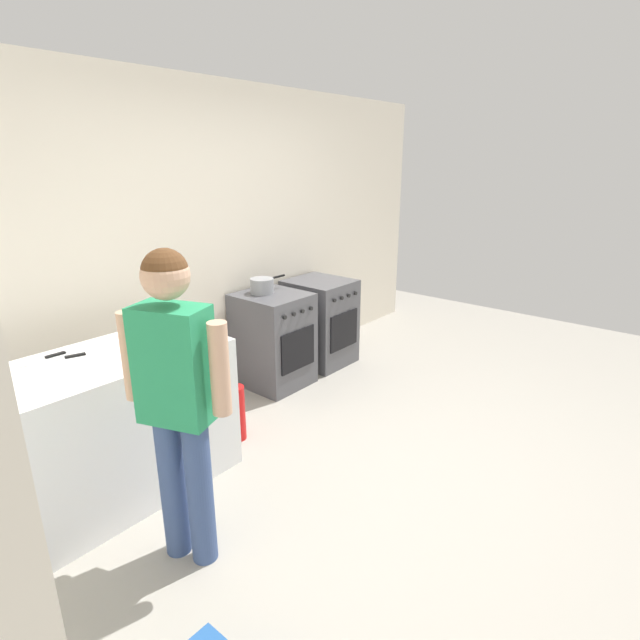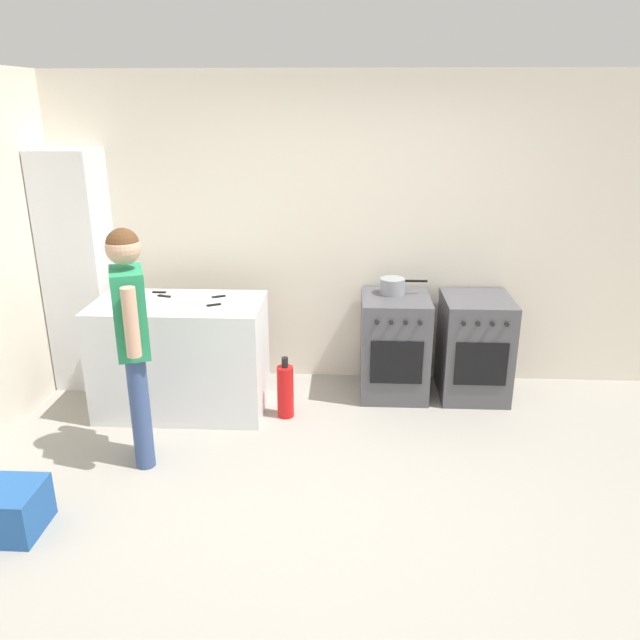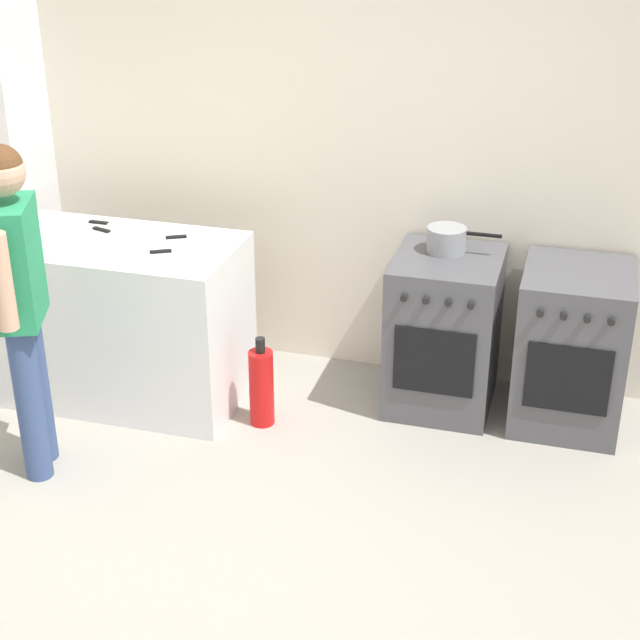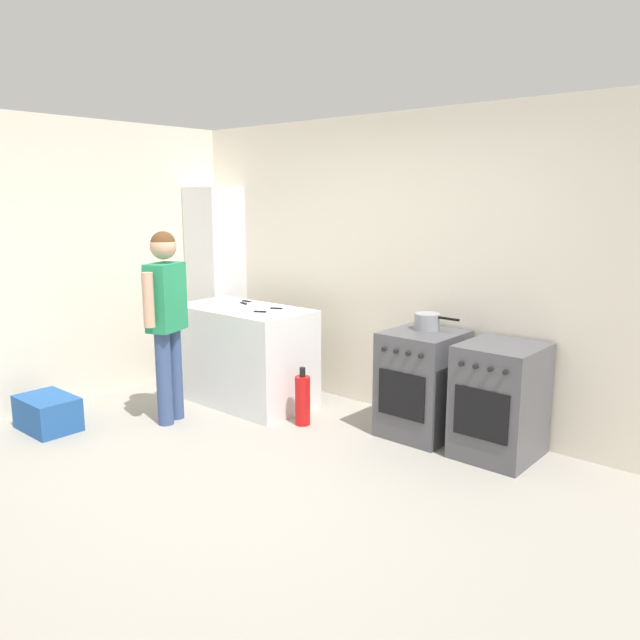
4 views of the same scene
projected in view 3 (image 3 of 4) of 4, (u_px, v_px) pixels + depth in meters
The scene contains 13 objects.
ground_plane at pixel (295, 572), 4.13m from camera, with size 8.00×8.00×0.00m, color gray.
back_wall at pixel (399, 149), 5.25m from camera, with size 6.00×0.10×2.60m, color silver.
counter_unit at pixel (121, 320), 5.30m from camera, with size 1.30×0.70×0.90m, color silver.
oven_left at pixel (444, 332), 5.22m from camera, with size 0.55×0.62×0.85m.
oven_right at pixel (571, 347), 5.06m from camera, with size 0.55×0.62×0.85m.
pot at pixel (447, 240), 5.09m from camera, with size 0.39×0.21×0.13m.
knife_carving at pixel (142, 253), 4.96m from camera, with size 0.31×0.18×0.01m.
knife_utility at pixel (165, 238), 5.15m from camera, with size 0.24×0.14×0.01m.
knife_bread at pixel (87, 226), 5.31m from camera, with size 0.34×0.13×0.01m.
knife_paring at pixel (104, 223), 5.35m from camera, with size 0.21×0.03×0.01m.
person at pixel (17, 286), 4.42m from camera, with size 0.31×0.54×1.62m.
fire_extinguisher at pixel (261, 387), 5.11m from camera, with size 0.13×0.13×0.50m.
larder_cabinet at pixel (1, 181), 5.71m from camera, with size 0.48×0.44×2.00m, color silver.
Camera 3 is at (0.98, -3.10, 2.75)m, focal length 55.00 mm.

